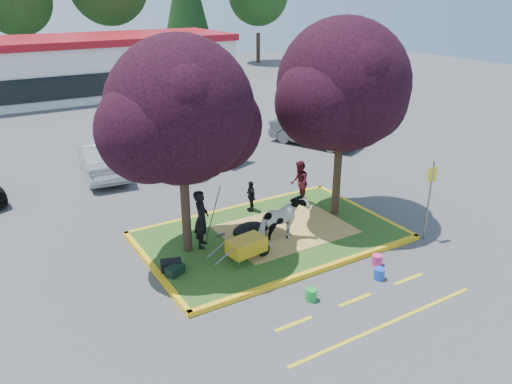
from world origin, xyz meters
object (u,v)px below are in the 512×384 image
wheelbarrow (247,246)px  sign_post (430,192)px  bucket_blue (379,274)px  handler (201,219)px  bucket_green (311,295)px  car_silver (102,158)px  bucket_pink (377,260)px  calf (249,230)px  cow (283,222)px

wheelbarrow → sign_post: sign_post is taller
bucket_blue → handler: bearing=130.7°
bucket_green → car_silver: car_silver is taller
handler → bucket_pink: 5.48m
bucket_green → bucket_blue: bearing=-3.9°
wheelbarrow → car_silver: car_silver is taller
calf → wheelbarrow: size_ratio=0.58×
bucket_pink → bucket_blue: (-0.50, -0.61, 0.00)m
sign_post → car_silver: size_ratio=0.57×
calf → bucket_green: calf is taller
sign_post → bucket_pink: 2.98m
bucket_blue → bucket_pink: bearing=50.5°
sign_post → bucket_pink: (-2.52, -0.44, -1.53)m
wheelbarrow → bucket_pink: wheelbarrow is taller
sign_post → bucket_pink: size_ratio=8.31×
cow → wheelbarrow: cow is taller
sign_post → bucket_blue: size_ratio=8.10×
bucket_pink → bucket_blue: bearing=-129.5°
cow → wheelbarrow: bearing=91.9°
bucket_pink → car_silver: bearing=111.9°
bucket_blue → bucket_green: bearing=176.1°
sign_post → car_silver: (-7.40, 11.71, -0.91)m
sign_post → bucket_green: bearing=-168.7°
handler → sign_post: bearing=-81.6°
cow → handler: bearing=49.7°
handler → car_silver: bearing=38.9°
handler → sign_post: sign_post is taller
cow → car_silver: size_ratio=0.38×
handler → calf: bearing=-65.2°
sign_post → car_silver: 13.88m
handler → bucket_pink: (4.08, -3.54, -0.93)m
handler → wheelbarrow: (0.72, -1.57, -0.42)m
handler → wheelbarrow: size_ratio=0.94×
cow → bucket_pink: (1.82, -2.40, -0.74)m
calf → sign_post: bearing=-52.2°
bucket_green → bucket_pink: (2.80, 0.45, -0.00)m
cow → calf: (-0.70, 0.90, -0.50)m
sign_post → bucket_blue: (-3.02, -1.05, -1.52)m
calf → bucket_blue: bearing=-85.4°
calf → bucket_pink: bearing=-75.3°
calf → sign_post: 5.93m
sign_post → bucket_blue: sign_post is taller
bucket_pink → sign_post: bearing=10.0°
wheelbarrow → handler: bearing=106.4°
sign_post → car_silver: sign_post is taller
handler → bucket_pink: size_ratio=5.75×
calf → wheelbarrow: (-0.85, -1.33, 0.27)m
handler → bucket_green: size_ratio=5.65×
handler → wheelbarrow: 1.78m
bucket_green → car_silver: (-2.09, 12.61, 0.61)m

